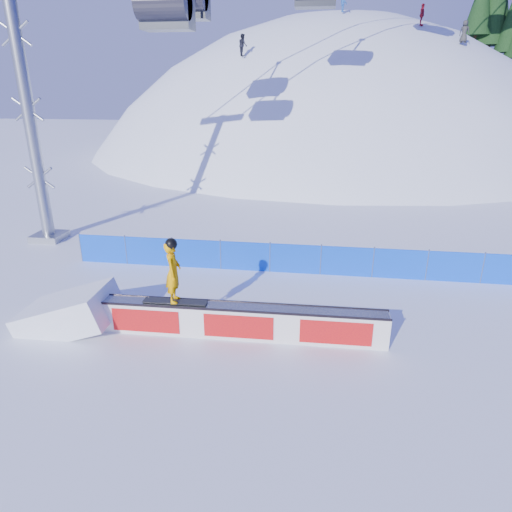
# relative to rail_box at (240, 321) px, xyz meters

# --- Properties ---
(ground) EXTENTS (160.00, 160.00, 0.00)m
(ground) POSITION_rel_rail_box_xyz_m (3.31, 0.61, -0.51)
(ground) COLOR white
(ground) RESTS_ON ground
(snow_hill) EXTENTS (64.00, 64.00, 64.00)m
(snow_hill) POSITION_rel_rail_box_xyz_m (3.31, 42.61, -18.51)
(snow_hill) COLOR white
(snow_hill) RESTS_ON ground
(safety_fence) EXTENTS (22.05, 0.05, 1.30)m
(safety_fence) POSITION_rel_rail_box_xyz_m (3.31, 5.11, 0.10)
(safety_fence) COLOR blue
(safety_fence) RESTS_ON ground
(rail_box) EXTENTS (8.58, 0.75, 1.03)m
(rail_box) POSITION_rel_rail_box_xyz_m (0.00, 0.00, 0.00)
(rail_box) COLOR white
(rail_box) RESTS_ON ground
(snow_ramp) EXTENTS (2.99, 1.90, 1.85)m
(snow_ramp) POSITION_rel_rail_box_xyz_m (-5.35, -0.09, -0.51)
(snow_ramp) COLOR white
(snow_ramp) RESTS_ON ground
(snowboarder) EXTENTS (1.91, 0.72, 1.99)m
(snowboarder) POSITION_rel_rail_box_xyz_m (-1.93, -0.03, 1.50)
(snowboarder) COLOR black
(snowboarder) RESTS_ON rail_box
(distant_skiers) EXTENTS (18.36, 8.30, 5.57)m
(distant_skiers) POSITION_rel_rail_box_xyz_m (4.70, 31.45, 11.40)
(distant_skiers) COLOR black
(distant_skiers) RESTS_ON ground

